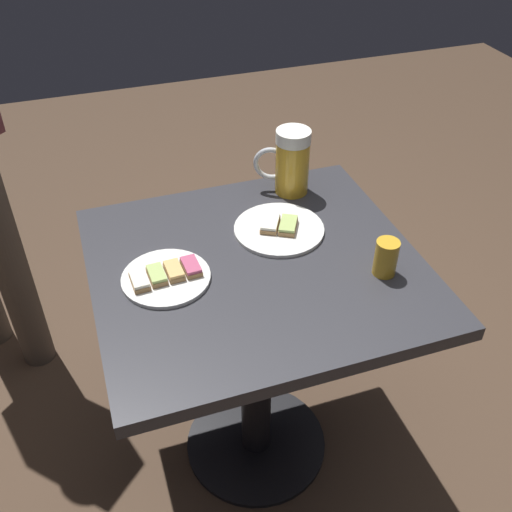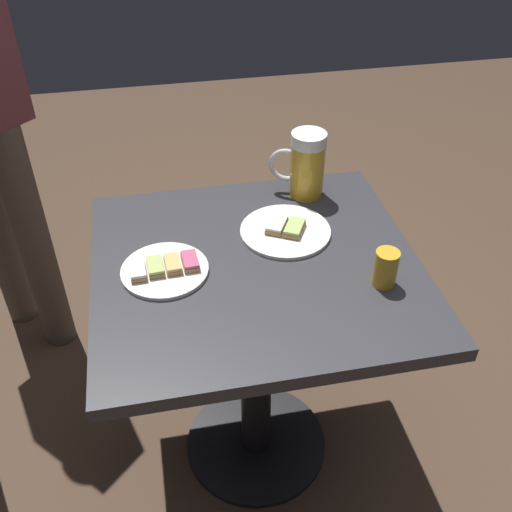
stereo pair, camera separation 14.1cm
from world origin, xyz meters
name	(u,v)px [view 2 (the right image)]	position (x,y,z in m)	size (l,w,h in m)	color
ground_plane	(256,443)	(0.00, 0.00, 0.00)	(6.00, 6.00, 0.00)	#4C3828
cafe_table	(256,310)	(0.00, 0.00, 0.59)	(0.79, 0.73, 0.75)	black
plate_near	(165,269)	(-0.22, 0.01, 0.76)	(0.21, 0.21, 0.03)	white
plate_far	(285,230)	(0.10, 0.10, 0.76)	(0.23, 0.23, 0.03)	white
beer_mug	(306,164)	(0.19, 0.28, 0.84)	(0.15, 0.10, 0.19)	gold
beer_glass_small	(386,268)	(0.27, -0.13, 0.80)	(0.06, 0.06, 0.09)	gold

